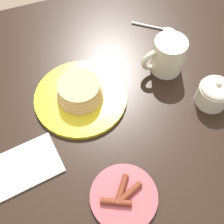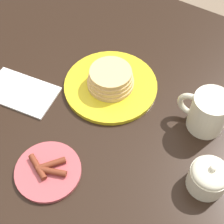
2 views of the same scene
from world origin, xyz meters
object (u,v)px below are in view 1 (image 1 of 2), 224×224
coffee_mug (167,56)px  napkin (20,168)px  side_plate_bacon (122,197)px  pancake_plate (80,94)px  spoon (161,28)px  sugar_bowl (214,93)px

coffee_mug → napkin: coffee_mug is taller
side_plate_bacon → pancake_plate: bearing=-88.9°
side_plate_bacon → napkin: (0.20, -0.15, -0.00)m
napkin → spoon: 0.60m
napkin → sugar_bowl: bearing=-178.7°
side_plate_bacon → spoon: 0.55m
pancake_plate → coffee_mug: 0.26m
napkin → spoon: (-0.51, -0.31, 0.00)m
side_plate_bacon → sugar_bowl: 0.36m
pancake_plate → side_plate_bacon: bearing=91.1°
side_plate_bacon → napkin: side_plate_bacon is taller
coffee_mug → spoon: bearing=-112.1°
pancake_plate → sugar_bowl: (-0.32, 0.13, 0.02)m
side_plate_bacon → coffee_mug: 0.40m
sugar_bowl → coffee_mug: bearing=-65.7°
pancake_plate → sugar_bowl: sugar_bowl is taller
pancake_plate → sugar_bowl: 0.35m
side_plate_bacon → spoon: bearing=-124.7°
coffee_mug → spoon: (-0.06, -0.15, -0.05)m
sugar_bowl → spoon: 0.30m
sugar_bowl → napkin: sugar_bowl is taller
pancake_plate → side_plate_bacon: (-0.01, 0.29, -0.01)m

